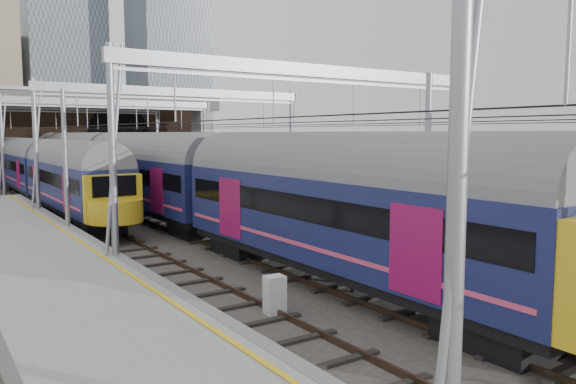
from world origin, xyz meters
TOP-DOWN VIEW (x-y plane):
  - ground at (0.00, 0.00)m, footprint 160.00×160.00m
  - platform_left at (-10.18, 2.50)m, footprint 4.32×55.00m
  - tracks at (0.00, 15.00)m, footprint 14.40×80.00m
  - overhead_line at (0.00, 21.49)m, footprint 16.80×80.00m
  - retaining_wall at (1.40, 51.93)m, footprint 28.00×2.75m
  - overbridge at (0.00, 46.00)m, footprint 28.00×3.00m
  - city_skyline at (2.73, 70.48)m, footprint 37.50×27.50m
  - train_main at (-2.00, 30.32)m, footprint 3.06×70.62m
  - train_second at (-6.00, 39.20)m, footprint 2.74×47.46m
  - signal_near_centre at (-1.98, 3.13)m, footprint 0.34×0.46m
  - relay_cabinet at (-5.27, 2.75)m, footprint 0.58×0.49m
  - equip_cover_b at (-0.11, 4.90)m, footprint 1.10×0.90m
  - equip_cover_c at (1.17, 7.47)m, footprint 1.05×0.86m

SIDE VIEW (x-z plane):
  - ground at x=0.00m, z-range 0.00..0.00m
  - tracks at x=0.00m, z-range -0.09..0.13m
  - equip_cover_c at x=1.17m, z-range 0.00..0.11m
  - equip_cover_b at x=-0.11m, z-range 0.00..0.11m
  - relay_cabinet at x=-5.27m, z-range 0.00..1.10m
  - platform_left at x=-10.18m, z-range -0.01..1.11m
  - train_second at x=-6.00m, z-range 0.08..4.81m
  - train_main at x=-2.00m, z-range 0.06..5.23m
  - signal_near_centre at x=-1.98m, z-range 0.63..5.38m
  - retaining_wall at x=1.40m, z-range -0.17..8.83m
  - overhead_line at x=0.00m, z-range 2.57..10.57m
  - overbridge at x=0.00m, z-range 2.64..11.89m
  - city_skyline at x=2.73m, z-range -12.91..47.09m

